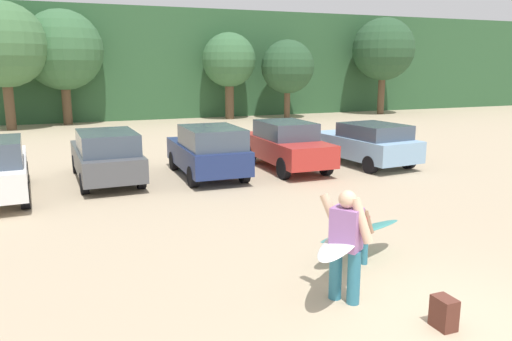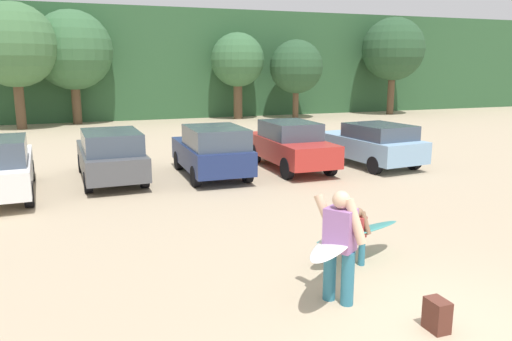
# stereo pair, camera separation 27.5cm
# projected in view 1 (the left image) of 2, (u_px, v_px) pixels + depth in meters

# --- Properties ---
(ground_plane) EXTENTS (120.00, 120.00, 0.00)m
(ground_plane) POSITION_uv_depth(u_px,v_px,m) (441.00, 320.00, 7.12)
(ground_plane) COLOR tan
(hillside_ridge) EXTENTS (108.00, 12.00, 7.28)m
(hillside_ridge) POSITION_uv_depth(u_px,v_px,m) (123.00, 64.00, 37.56)
(hillside_ridge) COLOR #2D5633
(hillside_ridge) RESTS_ON ground_plane
(tree_right) EXTENTS (4.64, 4.64, 6.98)m
(tree_right) POSITION_uv_depth(u_px,v_px,m) (3.00, 45.00, 27.06)
(tree_right) COLOR brown
(tree_right) RESTS_ON ground_plane
(tree_center_right) EXTENTS (4.75, 4.75, 6.83)m
(tree_center_right) POSITION_uv_depth(u_px,v_px,m) (63.00, 50.00, 29.63)
(tree_center_right) COLOR brown
(tree_center_right) RESTS_ON ground_plane
(tree_center) EXTENTS (3.55, 3.55, 5.69)m
(tree_center) POSITION_uv_depth(u_px,v_px,m) (229.00, 61.00, 32.94)
(tree_center) COLOR brown
(tree_center) RESTS_ON ground_plane
(tree_far_right) EXTENTS (3.58, 3.58, 5.25)m
(tree_far_right) POSITION_uv_depth(u_px,v_px,m) (288.00, 67.00, 33.54)
(tree_far_right) COLOR brown
(tree_far_right) RESTS_ON ground_plane
(tree_left) EXTENTS (4.49, 4.49, 6.95)m
(tree_left) POSITION_uv_depth(u_px,v_px,m) (383.00, 49.00, 36.20)
(tree_left) COLOR brown
(tree_left) RESTS_ON ground_plane
(parked_car_dark_gray) EXTENTS (1.92, 4.69, 1.63)m
(parked_car_dark_gray) POSITION_uv_depth(u_px,v_px,m) (106.00, 155.00, 15.41)
(parked_car_dark_gray) COLOR #4C4F54
(parked_car_dark_gray) RESTS_ON ground_plane
(parked_car_navy) EXTENTS (1.88, 4.13, 1.68)m
(parked_car_navy) POSITION_uv_depth(u_px,v_px,m) (208.00, 151.00, 16.01)
(parked_car_navy) COLOR navy
(parked_car_navy) RESTS_ON ground_plane
(parked_car_red) EXTENTS (1.77, 4.42, 1.66)m
(parked_car_red) POSITION_uv_depth(u_px,v_px,m) (286.00, 144.00, 17.34)
(parked_car_red) COLOR #B72D28
(parked_car_red) RESTS_ON ground_plane
(parked_car_sky_blue) EXTENTS (2.34, 4.30, 1.53)m
(parked_car_sky_blue) POSITION_uv_depth(u_px,v_px,m) (366.00, 143.00, 18.02)
(parked_car_sky_blue) COLOR #84ADD1
(parked_car_sky_blue) RESTS_ON ground_plane
(person_adult) EXTENTS (0.61, 0.80, 1.76)m
(person_adult) POSITION_uv_depth(u_px,v_px,m) (346.00, 240.00, 7.49)
(person_adult) COLOR teal
(person_adult) RESTS_ON ground_plane
(person_child) EXTENTS (0.33, 0.41, 1.06)m
(person_child) POSITION_uv_depth(u_px,v_px,m) (361.00, 232.00, 9.04)
(person_child) COLOR teal
(person_child) RESTS_ON ground_plane
(surfboard_white) EXTENTS (1.82, 1.79, 0.17)m
(surfboard_white) POSITION_uv_depth(u_px,v_px,m) (343.00, 240.00, 7.65)
(surfboard_white) COLOR white
(surfboard_teal) EXTENTS (2.16, 1.17, 0.22)m
(surfboard_teal) POSITION_uv_depth(u_px,v_px,m) (361.00, 231.00, 9.18)
(surfboard_teal) COLOR teal
(backpack_dropped) EXTENTS (0.24, 0.34, 0.45)m
(backpack_dropped) POSITION_uv_depth(u_px,v_px,m) (444.00, 313.00, 6.85)
(backpack_dropped) COLOR #592D23
(backpack_dropped) RESTS_ON ground_plane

